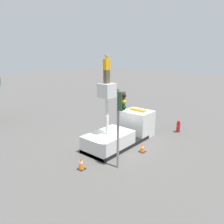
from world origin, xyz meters
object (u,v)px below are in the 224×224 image
Objects in this scene: worker at (107,69)px; traffic_light_pole at (120,113)px; traffic_cone_rear at (81,163)px; bucket_truck at (122,132)px; traffic_cone_curbside at (142,148)px; fire_hydrant at (178,126)px.

traffic_light_pole is at bearing -121.89° from worker.
worker is at bearing 11.23° from traffic_cone_rear.
traffic_cone_rear is (-2.86, -0.57, -5.08)m from worker.
bucket_truck is at bearing 7.12° from traffic_cone_rear.
traffic_light_pole reaches higher than bucket_truck.
traffic_light_pole is 4.01m from traffic_cone_curbside.
fire_hydrant is at bearing -18.81° from worker.
fire_hydrant is (7.83, -0.04, -2.79)m from traffic_light_pole.
traffic_light_pole is 4.58× the size of fire_hydrant.
traffic_light_pole is at bearing -46.66° from traffic_cone_rear.
traffic_cone_curbside is (4.17, -1.42, -0.08)m from traffic_cone_rear.
worker is at bearing 180.00° from bucket_truck.
worker reaches higher than traffic_cone_curbside.
bucket_truck is 3.50× the size of worker.
fire_hydrant is 5.18m from traffic_cone_curbside.
traffic_light_pole is at bearing -144.46° from bucket_truck.
traffic_cone_rear is at bearing 133.34° from traffic_light_pole.
bucket_truck reaches higher than traffic_cone_rear.
worker is 2.28× the size of traffic_cone_rear.
traffic_light_pole is (-3.04, -2.17, 2.44)m from bucket_truck.
traffic_cone_rear is at bearing 161.16° from traffic_cone_curbside.
traffic_cone_rear is 4.41m from traffic_cone_curbside.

